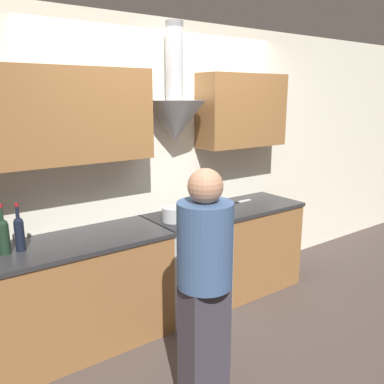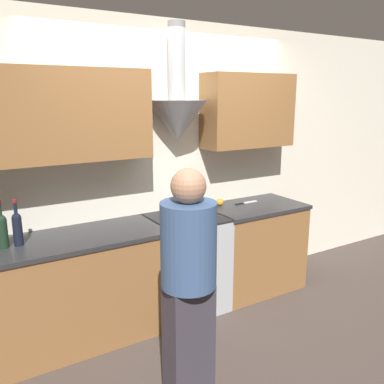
{
  "view_description": "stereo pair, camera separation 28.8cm",
  "coord_description": "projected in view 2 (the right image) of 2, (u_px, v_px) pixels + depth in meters",
  "views": [
    {
      "loc": [
        -2.0,
        -2.51,
        1.94
      ],
      "look_at": [
        0.0,
        0.24,
        1.13
      ],
      "focal_mm": 38.0,
      "sensor_mm": 36.0,
      "label": 1
    },
    {
      "loc": [
        -1.76,
        -2.67,
        1.94
      ],
      "look_at": [
        0.0,
        0.24,
        1.13
      ],
      "focal_mm": 38.0,
      "sensor_mm": 36.0,
      "label": 2
    }
  ],
  "objects": [
    {
      "name": "orange_fruit",
      "position": [
        220.0,
        202.0,
        4.01
      ],
      "size": [
        0.07,
        0.07,
        0.07
      ],
      "color": "orange",
      "rests_on": "counter_right"
    },
    {
      "name": "stock_pot",
      "position": [
        174.0,
        214.0,
        3.53
      ],
      "size": [
        0.22,
        0.22,
        0.12
      ],
      "color": "#A8AAAF",
      "rests_on": "stove_range"
    },
    {
      "name": "counter_left",
      "position": [
        68.0,
        291.0,
        3.2
      ],
      "size": [
        1.56,
        0.62,
        0.88
      ],
      "color": "brown",
      "rests_on": "ground_plane"
    },
    {
      "name": "chefs_knife",
      "position": [
        246.0,
        203.0,
        4.11
      ],
      "size": [
        0.27,
        0.04,
        0.01
      ],
      "rotation": [
        0.0,
        0.0,
        0.02
      ],
      "color": "silver",
      "rests_on": "counter_right"
    },
    {
      "name": "counter_right",
      "position": [
        253.0,
        247.0,
        4.14
      ],
      "size": [
        0.97,
        0.62,
        0.88
      ],
      "color": "brown",
      "rests_on": "ground_plane"
    },
    {
      "name": "wine_bottle_3",
      "position": [
        2.0,
        229.0,
        2.87
      ],
      "size": [
        0.08,
        0.08,
        0.35
      ],
      "color": "black",
      "rests_on": "counter_left"
    },
    {
      "name": "wine_bottle_4",
      "position": [
        17.0,
        227.0,
        2.92
      ],
      "size": [
        0.07,
        0.07,
        0.34
      ],
      "color": "black",
      "rests_on": "counter_left"
    },
    {
      "name": "mixing_bowl",
      "position": [
        202.0,
        212.0,
        3.68
      ],
      "size": [
        0.26,
        0.26,
        0.07
      ],
      "color": "#A8AAAF",
      "rests_on": "stove_range"
    },
    {
      "name": "stove_range",
      "position": [
        186.0,
        262.0,
        3.75
      ],
      "size": [
        0.63,
        0.6,
        0.88
      ],
      "color": "#A8AAAF",
      "rests_on": "ground_plane"
    },
    {
      "name": "ground_plane",
      "position": [
        206.0,
        323.0,
        3.56
      ],
      "size": [
        12.0,
        12.0,
        0.0
      ],
      "primitive_type": "plane",
      "color": "#423833"
    },
    {
      "name": "wall_back",
      "position": [
        161.0,
        149.0,
        3.68
      ],
      "size": [
        8.4,
        0.54,
        2.6
      ],
      "color": "silver",
      "rests_on": "ground_plane"
    },
    {
      "name": "person_foreground_left",
      "position": [
        189.0,
        281.0,
        2.45
      ],
      "size": [
        0.34,
        0.34,
        1.54
      ],
      "color": "#38333D",
      "rests_on": "ground_plane"
    }
  ]
}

